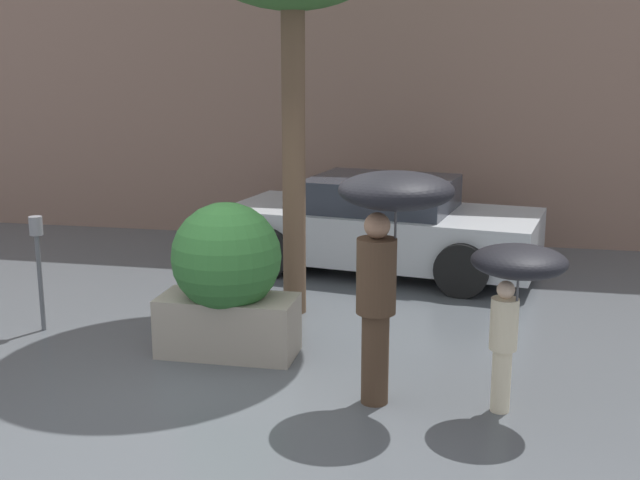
% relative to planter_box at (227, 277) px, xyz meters
% --- Properties ---
extents(ground_plane, '(40.00, 40.00, 0.00)m').
position_rel_planter_box_xyz_m(ground_plane, '(0.10, -0.93, -0.79)').
color(ground_plane, '#51565B').
extents(building_facade, '(18.00, 0.30, 6.00)m').
position_rel_planter_box_xyz_m(building_facade, '(0.10, 5.57, 2.21)').
color(building_facade, '#8C6B5B').
rests_on(building_facade, ground).
extents(planter_box, '(1.36, 1.07, 1.53)m').
position_rel_planter_box_xyz_m(planter_box, '(0.00, 0.00, 0.00)').
color(planter_box, '#9E9384').
rests_on(planter_box, ground).
extents(person_adult, '(0.95, 0.95, 1.99)m').
position_rel_planter_box_xyz_m(person_adult, '(1.68, -0.82, 0.75)').
color(person_adult, '#473323').
rests_on(person_adult, ground).
extents(person_child, '(0.76, 0.76, 1.43)m').
position_rel_planter_box_xyz_m(person_child, '(2.70, -0.85, 0.36)').
color(person_child, beige).
rests_on(person_child, ground).
extents(parked_car_near, '(4.46, 2.56, 1.29)m').
position_rel_planter_box_xyz_m(parked_car_near, '(1.06, 3.58, -0.18)').
color(parked_car_near, '#B7BCC1').
rests_on(parked_car_near, ground).
extents(parking_meter, '(0.14, 0.14, 1.26)m').
position_rel_planter_box_xyz_m(parking_meter, '(-2.19, 0.28, 0.11)').
color(parking_meter, '#595B60').
rests_on(parking_meter, ground).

